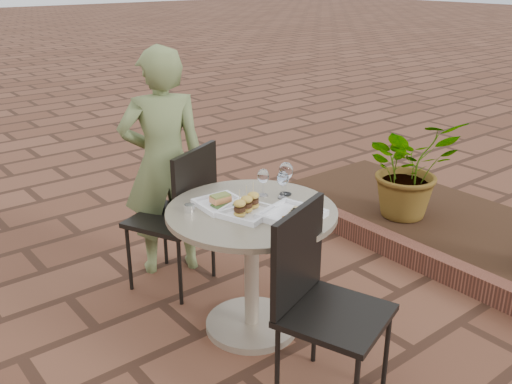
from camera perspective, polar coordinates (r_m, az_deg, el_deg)
ground at (r=3.01m, az=-1.21°, el=-17.78°), size 60.00×60.00×0.00m
cafe_table at (r=3.08m, az=-0.44°, el=-5.95°), size 0.90×0.90×0.73m
chair_far at (r=3.49m, az=-7.43°, el=-1.51°), size 0.58×0.58×0.93m
chair_near at (r=2.62m, az=6.18°, el=-9.78°), size 0.56×0.56×0.93m
diner at (r=3.68m, az=-9.24°, el=2.83°), size 0.64×0.53×1.49m
plate_salmon at (r=3.02m, az=-3.55°, el=-1.07°), size 0.25×0.25×0.06m
plate_sliders at (r=2.91m, az=-0.95°, el=-1.62°), size 0.31×0.31×0.16m
plate_tuna at (r=2.88m, az=3.62°, el=-2.29°), size 0.33×0.33×0.03m
wine_glass_right at (r=3.09m, az=2.70°, el=1.30°), size 0.07×0.07×0.15m
wine_glass_mid at (r=3.12m, az=0.72°, el=1.53°), size 0.07×0.07×0.15m
wine_glass_far at (r=3.13m, az=3.02°, el=2.02°), size 0.08×0.08×0.19m
steel_ramekin at (r=2.96m, az=-6.66°, el=-1.61°), size 0.07×0.07×0.04m
cutlery_set at (r=3.00m, az=4.85°, el=-1.64°), size 0.15×0.24×0.00m
planter_curb at (r=4.13m, az=14.12°, el=-5.51°), size 0.12×3.00×0.15m
mulch_bed at (r=4.68m, az=19.37°, el=-3.40°), size 1.30×3.00×0.06m
potted_plant_a at (r=4.59m, az=15.09°, el=2.42°), size 0.89×0.83×0.80m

